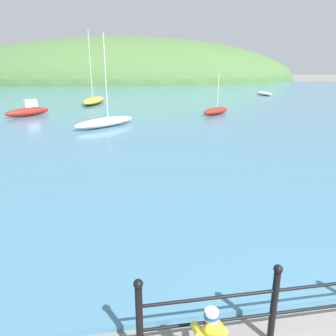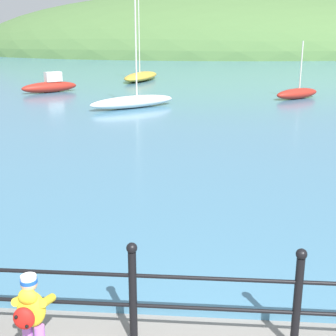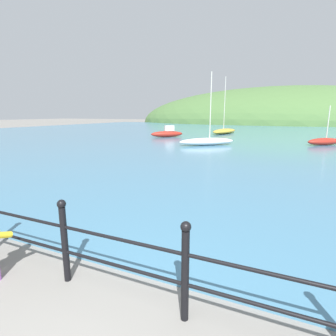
# 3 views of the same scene
# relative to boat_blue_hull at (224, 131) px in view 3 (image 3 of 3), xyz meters

# --- Properties ---
(water) EXTENTS (80.00, 60.00, 0.10)m
(water) POSITION_rel_boat_blue_hull_xyz_m (4.95, 2.62, -0.35)
(water) COLOR teal
(water) RESTS_ON ground
(far_hillside) EXTENTS (74.53, 40.99, 17.87)m
(far_hillside) POSITION_rel_boat_blue_hull_xyz_m (4.95, 42.53, -0.40)
(far_hillside) COLOR #476B38
(far_hillside) RESTS_ON ground
(iron_railing) EXTENTS (5.47, 0.12, 1.21)m
(iron_railing) POSITION_rel_boat_blue_hull_xyz_m (4.62, -27.88, 0.24)
(iron_railing) COLOR black
(iron_railing) RESTS_ON ground
(boat_blue_hull) EXTENTS (2.52, 5.37, 6.25)m
(boat_blue_hull) POSITION_rel_boat_blue_hull_xyz_m (0.00, 0.00, 0.00)
(boat_blue_hull) COLOR gold
(boat_blue_hull) RESTS_ON water
(boat_red_dinghy) EXTENTS (2.94, 2.75, 1.11)m
(boat_red_dinghy) POSITION_rel_boat_blue_hull_xyz_m (-4.15, -6.86, 0.06)
(boat_red_dinghy) COLOR maroon
(boat_red_dinghy) RESTS_ON water
(boat_far_right) EXTENTS (3.89, 3.45, 5.11)m
(boat_far_right) POSITION_rel_boat_blue_hull_xyz_m (1.26, -11.84, -0.01)
(boat_far_right) COLOR silver
(boat_far_right) RESTS_ON water
(boat_green_fishing) EXTENTS (2.70, 2.42, 2.82)m
(boat_green_fishing) POSITION_rel_boat_blue_hull_xyz_m (9.07, -8.32, -0.03)
(boat_green_fishing) COLOR maroon
(boat_green_fishing) RESTS_ON water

